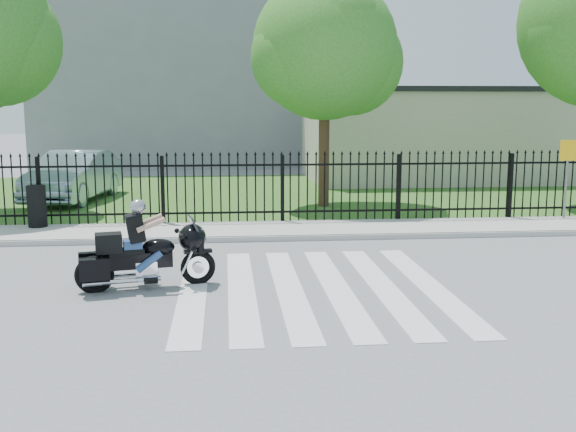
{
  "coord_description": "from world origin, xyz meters",
  "views": [
    {
      "loc": [
        -1.44,
        -10.89,
        3.08
      ],
      "look_at": [
        -0.28,
        1.47,
        1.0
      ],
      "focal_mm": 42.0,
      "sensor_mm": 36.0,
      "label": 1
    }
  ],
  "objects": [
    {
      "name": "building_low",
      "position": [
        7.0,
        16.0,
        1.75
      ],
      "size": [
        10.0,
        6.0,
        3.5
      ],
      "primitive_type": "cube",
      "color": "beige",
      "rests_on": "ground"
    },
    {
      "name": "litter_bin",
      "position": [
        -5.99,
        5.7,
        0.62
      ],
      "size": [
        0.54,
        0.54,
        1.01
      ],
      "primitive_type": "cylinder",
      "rotation": [
        0.0,
        0.0,
        0.25
      ],
      "color": "black",
      "rests_on": "sidewalk"
    },
    {
      "name": "traffic_sign",
      "position": [
        7.36,
        5.69,
        1.57
      ],
      "size": [
        0.44,
        0.07,
        2.04
      ],
      "rotation": [
        0.0,
        0.0,
        -0.03
      ],
      "color": "gray",
      "rests_on": "sidewalk"
    },
    {
      "name": "motorcycle_rider",
      "position": [
        -2.84,
        0.3,
        0.64
      ],
      "size": [
        2.32,
        1.09,
        1.55
      ],
      "rotation": [
        0.0,
        0.0,
        0.21
      ],
      "color": "black",
      "rests_on": "ground"
    },
    {
      "name": "building_tall",
      "position": [
        -3.0,
        26.0,
        6.0
      ],
      "size": [
        15.0,
        10.0,
        12.0
      ],
      "primitive_type": "cube",
      "color": "gray",
      "rests_on": "ground"
    },
    {
      "name": "ground",
      "position": [
        0.0,
        0.0,
        0.0
      ],
      "size": [
        120.0,
        120.0,
        0.0
      ],
      "primitive_type": "plane",
      "color": "slate",
      "rests_on": "ground"
    },
    {
      "name": "tree_mid",
      "position": [
        1.5,
        9.0,
        4.67
      ],
      "size": [
        4.2,
        4.2,
        6.78
      ],
      "color": "#382316",
      "rests_on": "ground"
    },
    {
      "name": "sidewalk",
      "position": [
        0.0,
        5.0,
        0.06
      ],
      "size": [
        40.0,
        2.0,
        0.12
      ],
      "primitive_type": "cube",
      "color": "#ADAAA3",
      "rests_on": "ground"
    },
    {
      "name": "curb",
      "position": [
        0.0,
        4.0,
        0.06
      ],
      "size": [
        40.0,
        0.12,
        0.12
      ],
      "primitive_type": "cube",
      "color": "#ADAAA3",
      "rests_on": "ground"
    },
    {
      "name": "parked_car",
      "position": [
        -6.21,
        10.86,
        0.81
      ],
      "size": [
        2.41,
        4.99,
        1.58
      ],
      "primitive_type": "imported",
      "rotation": [
        0.0,
        0.0,
        -0.16
      ],
      "color": "#97AFBE",
      "rests_on": "grass_strip"
    },
    {
      "name": "crosswalk",
      "position": [
        0.0,
        0.0,
        0.01
      ],
      "size": [
        5.0,
        5.5,
        0.01
      ],
      "primitive_type": null,
      "color": "silver",
      "rests_on": "ground"
    },
    {
      "name": "grass_strip",
      "position": [
        0.0,
        12.0,
        0.01
      ],
      "size": [
        40.0,
        12.0,
        0.02
      ],
      "primitive_type": "cube",
      "color": "#31581E",
      "rests_on": "ground"
    },
    {
      "name": "building_low_roof",
      "position": [
        7.0,
        16.0,
        3.6
      ],
      "size": [
        10.2,
        6.2,
        0.2
      ],
      "primitive_type": "cube",
      "color": "black",
      "rests_on": "building_low"
    },
    {
      "name": "iron_fence",
      "position": [
        0.0,
        6.0,
        0.9
      ],
      "size": [
        26.0,
        0.04,
        1.8
      ],
      "color": "black",
      "rests_on": "ground"
    }
  ]
}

